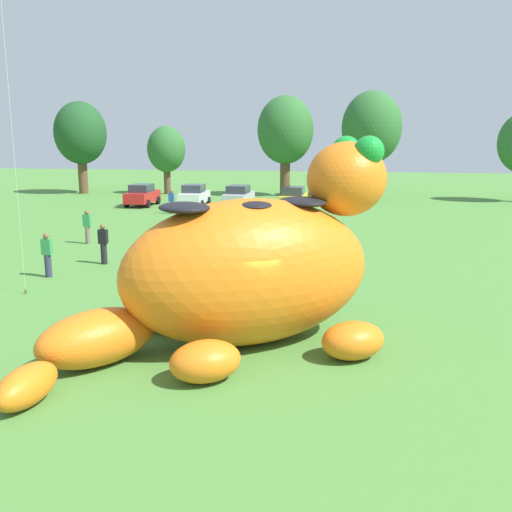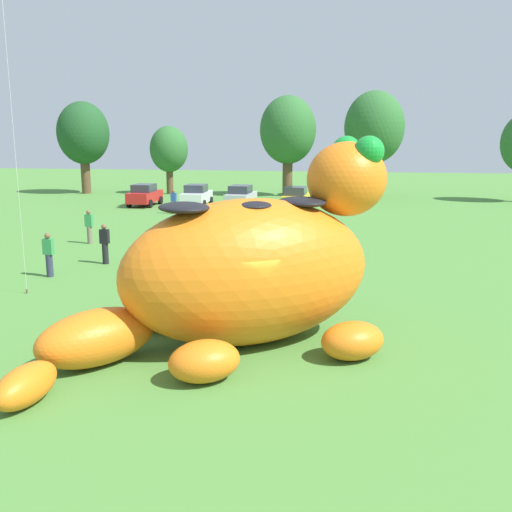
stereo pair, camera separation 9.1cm
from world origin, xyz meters
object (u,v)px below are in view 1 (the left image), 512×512
at_px(car_white, 194,195).
at_px(car_red, 142,195).
at_px(car_yellow, 293,198).
at_px(spectator_near_inflatable, 103,244).
at_px(giant_inflatable_creature, 249,270).
at_px(spectator_wandering, 87,227).
at_px(car_silver, 239,196).
at_px(spectator_mid_field, 47,255).
at_px(spectator_by_cars, 172,202).

bearing_deg(car_white, car_red, -174.16).
relative_size(car_yellow, spectator_near_inflatable, 2.41).
bearing_deg(giant_inflatable_creature, spectator_wandering, 130.76).
relative_size(car_red, car_silver, 1.01).
bearing_deg(car_red, spectator_wandering, -77.91).
relative_size(car_white, spectator_near_inflatable, 2.45).
distance_m(car_red, spectator_wandering, 16.62).
relative_size(car_yellow, spectator_mid_field, 2.41).
bearing_deg(car_red, car_yellow, -1.34).
bearing_deg(car_silver, spectator_wandering, -104.48).
distance_m(car_yellow, spectator_wandering, 18.12).
distance_m(car_white, spectator_by_cars, 4.71).
distance_m(car_red, car_yellow, 12.05).
relative_size(giant_inflatable_creature, car_red, 2.15).
xyz_separation_m(car_red, spectator_mid_field, (5.28, -23.12, -0.01)).
height_order(car_red, spectator_mid_field, car_red).
bearing_deg(giant_inflatable_creature, spectator_mid_field, 147.95).
height_order(car_yellow, spectator_near_inflatable, car_yellow).
bearing_deg(car_yellow, spectator_by_cars, -153.96).
height_order(giant_inflatable_creature, spectator_mid_field, giant_inflatable_creature).
distance_m(giant_inflatable_creature, car_silver, 29.71).
bearing_deg(car_silver, spectator_mid_field, -96.01).
bearing_deg(spectator_wandering, spectator_mid_field, -75.35).
bearing_deg(giant_inflatable_creature, spectator_near_inflatable, 133.92).
height_order(spectator_near_inflatable, spectator_wandering, same).
relative_size(car_silver, spectator_near_inflatable, 2.42).
bearing_deg(car_silver, car_yellow, -6.92).
xyz_separation_m(spectator_mid_field, spectator_wandering, (-1.80, 6.87, 0.00)).
bearing_deg(spectator_mid_field, car_red, 102.86).
height_order(car_red, spectator_near_inflatable, car_red).
relative_size(spectator_mid_field, spectator_wandering, 1.00).
relative_size(car_yellow, spectator_by_cars, 2.41).
xyz_separation_m(spectator_mid_field, spectator_by_cars, (-1.41, 18.84, 0.00)).
height_order(car_silver, spectator_near_inflatable, car_silver).
bearing_deg(car_yellow, spectator_near_inflatable, -105.65).
bearing_deg(car_yellow, spectator_wandering, -118.21).
bearing_deg(spectator_mid_field, spectator_near_inflatable, 67.07).
relative_size(car_yellow, spectator_wandering, 2.41).
height_order(car_silver, spectator_by_cars, car_silver).
bearing_deg(spectator_by_cars, spectator_mid_field, -85.72).
bearing_deg(spectator_near_inflatable, car_white, 96.04).
xyz_separation_m(car_yellow, spectator_near_inflatable, (-5.68, -20.27, -0.01)).
height_order(spectator_mid_field, spectator_by_cars, same).
height_order(car_red, spectator_by_cars, car_red).
bearing_deg(spectator_wandering, spectator_by_cars, 88.15).
bearing_deg(car_red, giant_inflatable_creature, -63.64).
bearing_deg(spectator_by_cars, car_silver, 49.40).
bearing_deg(car_yellow, car_white, 174.89).
height_order(car_silver, car_yellow, same).
distance_m(giant_inflatable_creature, car_red, 32.09).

